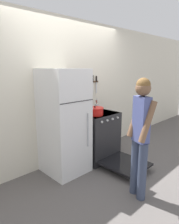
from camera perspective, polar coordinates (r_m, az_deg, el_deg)
ground_plane at (r=4.02m, az=-4.98°, el=-12.50°), size 14.00×14.00×0.00m
wall_back at (r=3.69m, az=-5.65°, el=5.89°), size 10.00×0.06×2.55m
refrigerator at (r=3.24m, az=-7.25°, el=-2.85°), size 0.64×0.69×1.69m
stove_range at (r=3.79m, az=2.09°, el=-6.84°), size 0.70×1.39×0.89m
dutch_oven_pot at (r=3.47m, az=1.54°, el=0.21°), size 0.35×0.31×0.16m
tea_kettle at (r=3.67m, az=-1.37°, el=0.90°), size 0.25×0.20×0.24m
utensil_jar at (r=3.90m, az=2.04°, el=1.54°), size 0.07×0.07×0.23m
person at (r=2.62m, az=14.39°, el=-5.56°), size 0.33×0.38×1.58m
wall_knife_strip at (r=4.01m, az=0.93°, el=8.71°), size 0.31×0.03×0.37m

